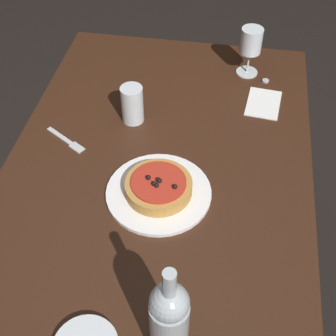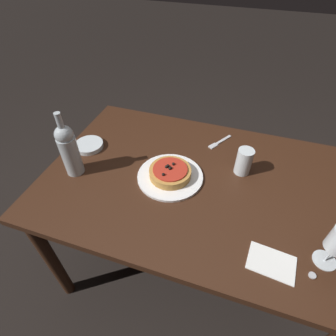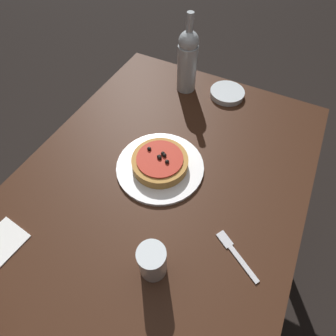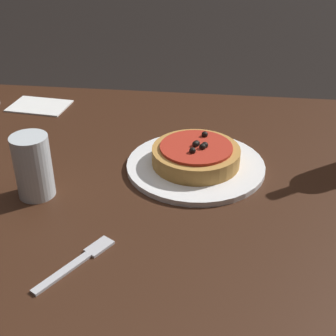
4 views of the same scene
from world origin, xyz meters
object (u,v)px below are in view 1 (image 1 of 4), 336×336
object	(u,v)px
dining_table	(158,184)
pizza	(159,187)
bottle_cap	(266,81)
wine_bottle	(169,321)
water_cup	(132,104)
wine_glass	(251,43)
fork	(67,141)
dinner_plate	(159,193)

from	to	relation	value
dining_table	pizza	world-z (taller)	pizza
dining_table	bottle_cap	size ratio (longest dim) A/B	57.32
wine_bottle	water_cup	xyz separation A→B (m)	(-0.73, -0.24, -0.07)
dining_table	wine_bottle	world-z (taller)	wine_bottle
dining_table	bottle_cap	world-z (taller)	bottle_cap
wine_glass	fork	world-z (taller)	wine_glass
dinner_plate	wine_bottle	xyz separation A→B (m)	(0.43, 0.10, 0.13)
fork	wine_bottle	bearing A→B (deg)	-23.01
dinner_plate	water_cup	xyz separation A→B (m)	(-0.30, -0.14, 0.06)
wine_bottle	fork	size ratio (longest dim) A/B	2.12
dinner_plate	bottle_cap	size ratio (longest dim) A/B	12.41
dinner_plate	wine_bottle	world-z (taller)	wine_bottle
wine_bottle	dining_table	bearing A→B (deg)	-167.28
dinner_plate	wine_glass	distance (m)	0.68
water_cup	wine_bottle	bearing A→B (deg)	18.14
wine_bottle	bottle_cap	world-z (taller)	wine_bottle
dining_table	bottle_cap	bearing A→B (deg)	146.59
wine_bottle	fork	distance (m)	0.74
wine_bottle	pizza	bearing A→B (deg)	-166.86
water_cup	pizza	bearing A→B (deg)	24.74
dining_table	wine_glass	xyz separation A→B (m)	(-0.51, 0.24, 0.22)
water_cup	fork	xyz separation A→B (m)	(0.14, -0.18, -0.06)
dining_table	dinner_plate	world-z (taller)	dinner_plate
wine_bottle	water_cup	bearing A→B (deg)	-161.86
dining_table	water_cup	world-z (taller)	water_cup
dining_table	wine_glass	world-z (taller)	wine_glass
water_cup	bottle_cap	size ratio (longest dim) A/B	5.30
wine_glass	wine_bottle	bearing A→B (deg)	-6.28
dining_table	water_cup	bearing A→B (deg)	-147.97
dinner_plate	fork	xyz separation A→B (m)	(-0.17, -0.32, -0.00)
wine_glass	bottle_cap	world-z (taller)	wine_glass
bottle_cap	wine_glass	bearing A→B (deg)	-121.67
wine_glass	fork	size ratio (longest dim) A/B	1.21
dinner_plate	wine_glass	xyz separation A→B (m)	(-0.63, 0.22, 0.12)
pizza	wine_glass	xyz separation A→B (m)	(-0.63, 0.22, 0.09)
pizza	bottle_cap	distance (m)	0.65
wine_bottle	fork	bearing A→B (deg)	-144.65
wine_glass	fork	bearing A→B (deg)	-49.27
wine_bottle	wine_glass	bearing A→B (deg)	173.72
dining_table	wine_bottle	bearing A→B (deg)	12.72
fork	bottle_cap	world-z (taller)	bottle_cap
pizza	water_cup	world-z (taller)	water_cup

